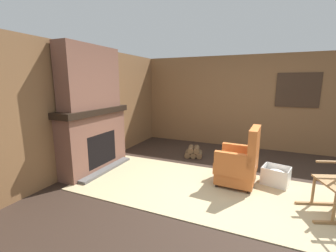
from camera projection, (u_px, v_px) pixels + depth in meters
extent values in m
plane|color=#2D2119|center=(229.00, 194.00, 3.44)|extent=(14.00, 14.00, 0.00)
cube|color=brown|center=(83.00, 109.00, 4.30)|extent=(0.06, 6.12, 2.35)
cube|color=brown|center=(248.00, 102.00, 5.72)|extent=(6.12, 0.06, 2.35)
cube|color=#382619|center=(298.00, 90.00, 5.20)|extent=(0.91, 0.02, 0.80)
cube|color=silver|center=(298.00, 90.00, 5.21)|extent=(0.87, 0.01, 0.76)
cube|color=#382619|center=(298.00, 90.00, 5.20)|extent=(0.02, 0.02, 0.76)
cube|color=#382619|center=(298.00, 90.00, 5.20)|extent=(0.87, 0.02, 0.02)
cube|color=brown|center=(94.00, 142.00, 4.34)|extent=(0.38, 1.49, 1.09)
cube|color=black|center=(101.00, 149.00, 4.31)|extent=(0.08, 0.77, 0.61)
cube|color=#565451|center=(107.00, 169.00, 4.33)|extent=(0.16, 1.34, 0.06)
cube|color=black|center=(92.00, 111.00, 4.22)|extent=(0.48, 1.59, 0.11)
cube|color=brown|center=(90.00, 77.00, 4.10)|extent=(0.33, 1.31, 1.13)
cube|color=tan|center=(201.00, 189.00, 3.60)|extent=(4.07, 1.82, 0.01)
cube|color=#C6662D|center=(236.00, 174.00, 3.74)|extent=(0.62, 0.63, 0.24)
cube|color=#C6662D|center=(236.00, 166.00, 3.71)|extent=(0.66, 0.66, 0.18)
cube|color=#C6662D|center=(254.00, 146.00, 3.52)|extent=(0.16, 0.63, 0.57)
cube|color=#C6662D|center=(232.00, 159.00, 3.45)|extent=(0.56, 0.12, 0.20)
cube|color=#C6662D|center=(239.00, 150.00, 3.91)|extent=(0.56, 0.12, 0.20)
cylinder|color=#332319|center=(217.00, 185.00, 3.66)|extent=(0.05, 0.05, 0.06)
cylinder|color=#332319|center=(224.00, 174.00, 4.09)|extent=(0.05, 0.05, 0.06)
cylinder|color=#332319|center=(249.00, 192.00, 3.44)|extent=(0.05, 0.05, 0.06)
cylinder|color=#332319|center=(253.00, 180.00, 3.87)|extent=(0.05, 0.05, 0.06)
cube|color=olive|center=(325.00, 204.00, 3.11)|extent=(0.77, 0.31, 0.04)
cylinder|color=olive|center=(335.00, 207.00, 2.65)|extent=(0.05, 0.05, 0.38)
cylinder|color=olive|center=(313.00, 190.00, 3.09)|extent=(0.05, 0.05, 0.38)
cube|color=olive|center=(331.00, 162.00, 3.00)|extent=(0.37, 0.17, 0.02)
cylinder|color=brown|center=(188.00, 154.00, 5.17)|extent=(0.21, 0.37, 0.13)
cylinder|color=brown|center=(194.00, 154.00, 5.15)|extent=(0.21, 0.37, 0.13)
cylinder|color=brown|center=(199.00, 154.00, 5.13)|extent=(0.21, 0.37, 0.13)
cylinder|color=brown|center=(191.00, 149.00, 5.14)|extent=(0.21, 0.37, 0.13)
cylinder|color=brown|center=(196.00, 149.00, 5.12)|extent=(0.21, 0.37, 0.13)
cube|color=white|center=(275.00, 184.00, 3.77)|extent=(0.48, 0.44, 0.01)
cube|color=white|center=(289.00, 179.00, 3.62)|extent=(0.10, 0.34, 0.30)
cube|color=white|center=(263.00, 173.00, 3.86)|extent=(0.10, 0.34, 0.30)
cube|color=white|center=(278.00, 173.00, 3.87)|extent=(0.40, 0.11, 0.30)
cube|color=white|center=(273.00, 179.00, 3.61)|extent=(0.40, 0.11, 0.30)
ellipsoid|color=white|center=(276.00, 175.00, 3.73)|extent=(0.38, 0.35, 0.18)
ellipsoid|color=#B24C42|center=(78.00, 108.00, 3.95)|extent=(0.11, 0.11, 0.08)
cylinder|color=white|center=(78.00, 101.00, 3.92)|extent=(0.06, 0.06, 0.15)
cube|color=brown|center=(100.00, 103.00, 4.46)|extent=(0.16, 0.22, 0.15)
cube|color=silver|center=(103.00, 103.00, 4.42)|extent=(0.01, 0.04, 0.02)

